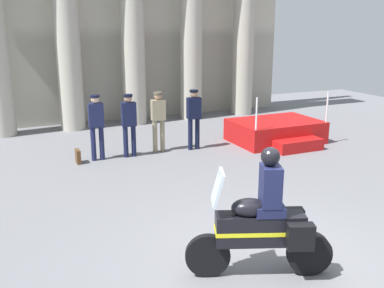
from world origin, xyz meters
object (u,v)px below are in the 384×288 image
object	(u,v)px
reviewing_stand	(277,132)
officer_in_row_1	(129,120)
officer_in_row_2	(158,117)
officer_in_row_3	(194,115)
officer_in_row_0	(96,122)
motorcycle_with_rider	(265,224)
briefcase_on_ground	(78,157)

from	to	relation	value
reviewing_stand	officer_in_row_1	bearing A→B (deg)	175.71
officer_in_row_2	officer_in_row_3	xyz separation A→B (m)	(1.00, -0.19, 0.01)
reviewing_stand	officer_in_row_0	size ratio (longest dim) A/B	1.50
officer_in_row_2	motorcycle_with_rider	size ratio (longest dim) A/B	0.85
briefcase_on_ground	officer_in_row_2	bearing A→B (deg)	4.68
officer_in_row_2	motorcycle_with_rider	bearing A→B (deg)	87.08
reviewing_stand	officer_in_row_3	bearing A→B (deg)	173.33
reviewing_stand	motorcycle_with_rider	xyz separation A→B (m)	(-4.46, -6.14, 0.48)
officer_in_row_0	briefcase_on_ground	distance (m)	1.01
officer_in_row_3	motorcycle_with_rider	size ratio (longest dim) A/B	0.86
officer_in_row_2	reviewing_stand	bearing A→B (deg)	176.46
officer_in_row_1	officer_in_row_3	distance (m)	1.89
officer_in_row_0	officer_in_row_3	world-z (taller)	officer_in_row_0
officer_in_row_0	officer_in_row_3	xyz separation A→B (m)	(2.75, -0.08, -0.01)
officer_in_row_1	reviewing_stand	bearing A→B (deg)	179.96
officer_in_row_1	motorcycle_with_rider	world-z (taller)	motorcycle_with_rider
officer_in_row_0	motorcycle_with_rider	distance (m)	6.59
officer_in_row_0	motorcycle_with_rider	bearing A→B (deg)	102.22
officer_in_row_0	briefcase_on_ground	size ratio (longest dim) A/B	4.82
officer_in_row_3	briefcase_on_ground	xyz separation A→B (m)	(-3.28, 0.00, -0.83)
officer_in_row_0	officer_in_row_2	world-z (taller)	officer_in_row_0
officer_in_row_2	motorcycle_with_rider	world-z (taller)	motorcycle_with_rider
officer_in_row_1	officer_in_row_2	size ratio (longest dim) A/B	1.01
briefcase_on_ground	motorcycle_with_rider	bearing A→B (deg)	-77.31
officer_in_row_1	officer_in_row_3	bearing A→B (deg)	-176.70
officer_in_row_1	motorcycle_with_rider	size ratio (longest dim) A/B	0.86
motorcycle_with_rider	briefcase_on_ground	size ratio (longest dim) A/B	5.51
briefcase_on_ground	reviewing_stand	bearing A→B (deg)	-2.98
officer_in_row_3	motorcycle_with_rider	bearing A→B (deg)	78.38
officer_in_row_2	motorcycle_with_rider	xyz separation A→B (m)	(-0.83, -6.63, -0.20)
officer_in_row_3	motorcycle_with_rider	xyz separation A→B (m)	(-1.83, -6.45, -0.22)
reviewing_stand	officer_in_row_0	world-z (taller)	officer_in_row_0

